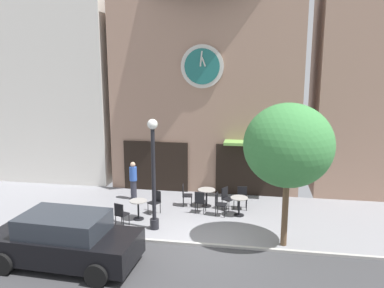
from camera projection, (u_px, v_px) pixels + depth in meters
ground_plane at (205, 246)px, 12.64m from camera, size 24.33×10.57×0.13m
clock_building at (207, 70)px, 18.11m from camera, size 8.60×4.16×10.70m
neighbor_building_left at (60, 34)px, 19.43m from camera, size 5.71×3.69×14.52m
neighbor_building_right at (377, 48)px, 17.14m from camera, size 5.09×3.71×12.92m
street_lamp at (153, 174)px, 13.51m from camera, size 0.36×0.36×3.96m
street_tree at (288, 146)px, 12.00m from camera, size 2.78×2.50×4.64m
cafe_table_center at (138, 206)px, 14.66m from camera, size 0.66×0.66×0.74m
cafe_table_near_door at (207, 194)px, 15.99m from camera, size 0.72×0.72×0.73m
cafe_table_center_left at (239, 203)px, 15.02m from camera, size 0.67×0.67×0.74m
cafe_chair_corner at (155, 200)px, 15.29m from camera, size 0.54×0.54×0.90m
cafe_chair_left_end at (242, 196)px, 15.76m from camera, size 0.44×0.44×0.90m
cafe_chair_right_end at (219, 202)px, 15.04m from camera, size 0.44×0.44×0.90m
cafe_chair_outer at (200, 200)px, 15.25m from camera, size 0.43×0.43×0.90m
cafe_chair_facing_wall at (185, 194)px, 16.06m from camera, size 0.46×0.46×0.90m
cafe_chair_by_entrance at (227, 197)px, 15.68m from camera, size 0.55×0.55×0.90m
cafe_chair_near_lamp at (121, 213)px, 13.98m from camera, size 0.50×0.50×0.90m
pedestrian_blue at (133, 180)px, 16.78m from camera, size 0.35×0.35×1.67m
parked_car_black at (65, 240)px, 11.31m from camera, size 4.38×2.19×1.55m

